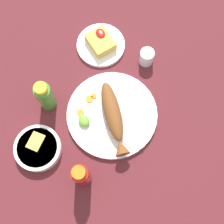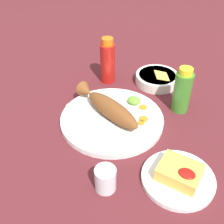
{
  "view_description": "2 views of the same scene",
  "coord_description": "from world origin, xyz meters",
  "px_view_note": "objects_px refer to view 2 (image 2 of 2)",
  "views": [
    {
      "loc": [
        -0.28,
        0.17,
        1.07
      ],
      "look_at": [
        0.0,
        0.0,
        0.04
      ],
      "focal_mm": 50.0,
      "sensor_mm": 36.0,
      "label": 1
    },
    {
      "loc": [
        0.35,
        -0.58,
        0.58
      ],
      "look_at": [
        0.0,
        0.0,
        0.04
      ],
      "focal_mm": 45.0,
      "sensor_mm": 36.0,
      "label": 2
    }
  ],
  "objects_px": {
    "fork_far": "(95,104)",
    "hot_sauce_bottle_green": "(182,91)",
    "salt_cup": "(105,180)",
    "guacamole_bowl": "(157,78)",
    "hot_sauce_bottle_red": "(108,62)",
    "main_plate": "(112,119)",
    "side_plate_fries": "(178,179)",
    "fork_near": "(87,112)",
    "fried_fish": "(108,107)"
  },
  "relations": [
    {
      "from": "fork_far",
      "to": "hot_sauce_bottle_green",
      "type": "xyz_separation_m",
      "value": [
        0.24,
        0.15,
        0.05
      ]
    },
    {
      "from": "hot_sauce_bottle_green",
      "to": "salt_cup",
      "type": "xyz_separation_m",
      "value": [
        -0.04,
        -0.39,
        -0.05
      ]
    },
    {
      "from": "fork_far",
      "to": "salt_cup",
      "type": "bearing_deg",
      "value": 107.09
    },
    {
      "from": "guacamole_bowl",
      "to": "hot_sauce_bottle_red",
      "type": "bearing_deg",
      "value": -154.01
    },
    {
      "from": "main_plate",
      "to": "fork_far",
      "type": "relative_size",
      "value": 1.81
    },
    {
      "from": "hot_sauce_bottle_green",
      "to": "side_plate_fries",
      "type": "distance_m",
      "value": 0.31
    },
    {
      "from": "side_plate_fries",
      "to": "fork_near",
      "type": "bearing_deg",
      "value": 165.53
    },
    {
      "from": "hot_sauce_bottle_red",
      "to": "hot_sauce_bottle_green",
      "type": "relative_size",
      "value": 1.11
    },
    {
      "from": "main_plate",
      "to": "side_plate_fries",
      "type": "relative_size",
      "value": 1.75
    },
    {
      "from": "fried_fish",
      "to": "fork_near",
      "type": "bearing_deg",
      "value": -136.18
    },
    {
      "from": "main_plate",
      "to": "hot_sauce_bottle_red",
      "type": "relative_size",
      "value": 1.87
    },
    {
      "from": "fork_near",
      "to": "side_plate_fries",
      "type": "height_order",
      "value": "fork_near"
    },
    {
      "from": "fork_near",
      "to": "salt_cup",
      "type": "distance_m",
      "value": 0.28
    },
    {
      "from": "main_plate",
      "to": "hot_sauce_bottle_red",
      "type": "xyz_separation_m",
      "value": [
        -0.14,
        0.2,
        0.07
      ]
    },
    {
      "from": "fried_fish",
      "to": "guacamole_bowl",
      "type": "distance_m",
      "value": 0.28
    },
    {
      "from": "hot_sauce_bottle_red",
      "to": "fork_far",
      "type": "bearing_deg",
      "value": -71.43
    },
    {
      "from": "salt_cup",
      "to": "side_plate_fries",
      "type": "bearing_deg",
      "value": 37.74
    },
    {
      "from": "fork_far",
      "to": "guacamole_bowl",
      "type": "relative_size",
      "value": 1.11
    },
    {
      "from": "fork_far",
      "to": "side_plate_fries",
      "type": "distance_m",
      "value": 0.37
    },
    {
      "from": "hot_sauce_bottle_red",
      "to": "salt_cup",
      "type": "bearing_deg",
      "value": -58.83
    },
    {
      "from": "fried_fish",
      "to": "fork_far",
      "type": "relative_size",
      "value": 1.51
    },
    {
      "from": "fork_near",
      "to": "hot_sauce_bottle_green",
      "type": "distance_m",
      "value": 0.31
    },
    {
      "from": "fried_fish",
      "to": "hot_sauce_bottle_red",
      "type": "height_order",
      "value": "hot_sauce_bottle_red"
    },
    {
      "from": "fried_fish",
      "to": "fork_far",
      "type": "bearing_deg",
      "value": -178.46
    },
    {
      "from": "side_plate_fries",
      "to": "fried_fish",
      "type": "bearing_deg",
      "value": 157.3
    },
    {
      "from": "fork_far",
      "to": "hot_sauce_bottle_green",
      "type": "height_order",
      "value": "hot_sauce_bottle_green"
    },
    {
      "from": "side_plate_fries",
      "to": "hot_sauce_bottle_green",
      "type": "bearing_deg",
      "value": 109.91
    },
    {
      "from": "hot_sauce_bottle_green",
      "to": "main_plate",
      "type": "bearing_deg",
      "value": -133.0
    },
    {
      "from": "hot_sauce_bottle_green",
      "to": "guacamole_bowl",
      "type": "distance_m",
      "value": 0.18
    },
    {
      "from": "fried_fish",
      "to": "guacamole_bowl",
      "type": "relative_size",
      "value": 1.69
    },
    {
      "from": "fork_far",
      "to": "hot_sauce_bottle_red",
      "type": "height_order",
      "value": "hot_sauce_bottle_red"
    },
    {
      "from": "fork_near",
      "to": "side_plate_fries",
      "type": "distance_m",
      "value": 0.35
    },
    {
      "from": "fork_far",
      "to": "side_plate_fries",
      "type": "xyz_separation_m",
      "value": [
        0.34,
        -0.14,
        -0.01
      ]
    },
    {
      "from": "main_plate",
      "to": "fork_far",
      "type": "height_order",
      "value": "fork_far"
    },
    {
      "from": "side_plate_fries",
      "to": "guacamole_bowl",
      "type": "xyz_separation_m",
      "value": [
        -0.23,
        0.39,
        0.01
      ]
    },
    {
      "from": "hot_sauce_bottle_red",
      "to": "side_plate_fries",
      "type": "height_order",
      "value": "hot_sauce_bottle_red"
    },
    {
      "from": "fork_near",
      "to": "salt_cup",
      "type": "xyz_separation_m",
      "value": [
        0.2,
        -0.2,
        0.01
      ]
    },
    {
      "from": "hot_sauce_bottle_red",
      "to": "side_plate_fries",
      "type": "distance_m",
      "value": 0.51
    },
    {
      "from": "fried_fish",
      "to": "fork_near",
      "type": "distance_m",
      "value": 0.07
    },
    {
      "from": "main_plate",
      "to": "fried_fish",
      "type": "height_order",
      "value": "fried_fish"
    },
    {
      "from": "fork_near",
      "to": "hot_sauce_bottle_red",
      "type": "distance_m",
      "value": 0.24
    },
    {
      "from": "fork_far",
      "to": "guacamole_bowl",
      "type": "xyz_separation_m",
      "value": [
        0.11,
        0.26,
        0.0
      ]
    },
    {
      "from": "main_plate",
      "to": "salt_cup",
      "type": "relative_size",
      "value": 4.99
    },
    {
      "from": "salt_cup",
      "to": "guacamole_bowl",
      "type": "relative_size",
      "value": 0.4
    },
    {
      "from": "fork_near",
      "to": "salt_cup",
      "type": "height_order",
      "value": "salt_cup"
    },
    {
      "from": "fork_far",
      "to": "guacamole_bowl",
      "type": "bearing_deg",
      "value": -134.35
    },
    {
      "from": "hot_sauce_bottle_green",
      "to": "side_plate_fries",
      "type": "xyz_separation_m",
      "value": [
        0.1,
        -0.28,
        -0.07
      ]
    },
    {
      "from": "fork_near",
      "to": "hot_sauce_bottle_red",
      "type": "xyz_separation_m",
      "value": [
        -0.06,
        0.22,
        0.06
      ]
    },
    {
      "from": "side_plate_fries",
      "to": "guacamole_bowl",
      "type": "bearing_deg",
      "value": 120.72
    },
    {
      "from": "main_plate",
      "to": "fork_near",
      "type": "height_order",
      "value": "fork_near"
    }
  ]
}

